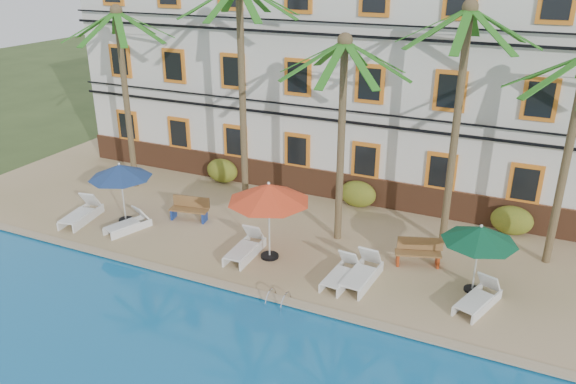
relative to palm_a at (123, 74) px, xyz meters
The scene contains 24 objects.
ground 10.89m from the palm_a, 28.81° to the right, with size 100.00×100.00×0.00m, color #384C23.
pool_deck 9.82m from the palm_a, ahead, with size 30.00×12.00×0.25m, color tan.
pool_coping 11.17m from the palm_a, 33.33° to the right, with size 30.00×0.35×0.06m, color tan.
hotel_building 9.95m from the palm_a, 32.77° to the left, with size 25.40×6.44×10.22m.
palm_a is the anchor object (origin of this frame).
palm_b 5.76m from the palm_a, ahead, with size 4.46×4.46×8.89m.
palm_c 10.01m from the palm_a, ahead, with size 4.46×4.46×7.27m.
palm_d 13.50m from the palm_a, ahead, with size 4.46×4.46×8.31m.
palm_e 16.93m from the palm_a, ahead, with size 4.46×4.46×7.12m.
shrub_left 5.90m from the palm_a, 31.15° to the left, with size 1.50×0.90×1.10m, color #1C5217.
shrub_mid 10.88m from the palm_a, 11.63° to the left, with size 1.50×0.90×1.10m, color #1C5217.
shrub_right 16.38m from the palm_a, ahead, with size 1.50×0.90×1.10m, color #1C5217.
umbrella_blue 4.70m from the palm_a, 57.11° to the right, with size 2.38×2.38×2.39m.
umbrella_red 9.35m from the palm_a, 21.54° to the right, with size 2.77×2.77×2.77m.
umbrella_green 15.44m from the palm_a, ahead, with size 2.25×2.25×2.26m.
lounger_a 6.03m from the palm_a, 83.37° to the right, with size 1.05×2.12×0.96m.
lounger_b 6.55m from the palm_a, 54.31° to the right, with size 1.15×1.84×0.82m.
lounger_c 9.56m from the palm_a, 25.09° to the right, with size 0.76×1.99×0.93m.
lounger_d 12.61m from the palm_a, 18.62° to the right, with size 0.79×1.86×0.86m.
lounger_e 13.05m from the palm_a, 16.61° to the right, with size 0.88×2.10×0.97m.
lounger_f 16.25m from the palm_a, 12.45° to the right, with size 1.23×1.98×0.88m.
bench_left 6.45m from the palm_a, 24.54° to the right, with size 1.56×0.73×0.93m.
bench_right 13.87m from the palm_a, ahead, with size 1.57×0.93×0.93m.
pool_ladder 12.33m from the palm_a, 29.79° to the right, with size 0.54×0.74×0.74m.
Camera 1 is at (7.59, -13.68, 9.72)m, focal length 35.00 mm.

